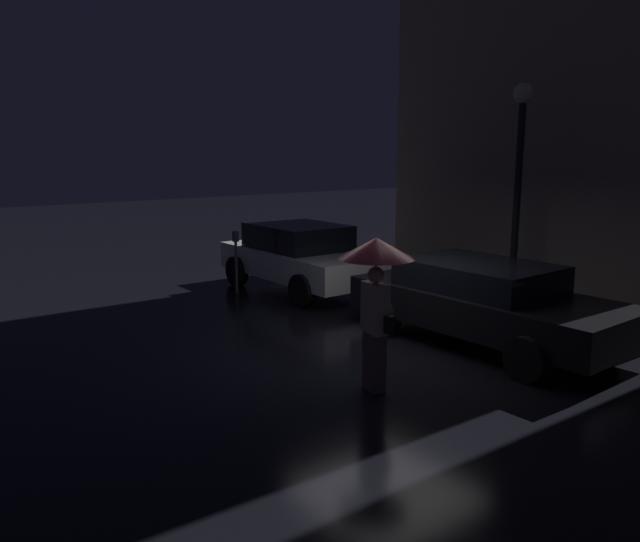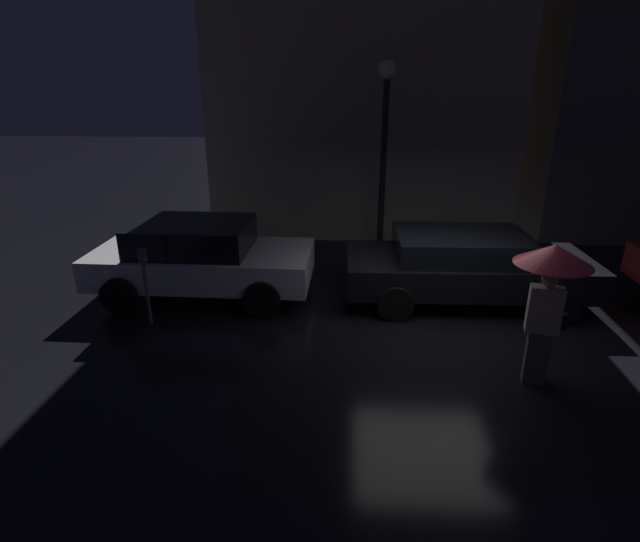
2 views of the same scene
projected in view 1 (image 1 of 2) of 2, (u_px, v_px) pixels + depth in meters
The scene contains 7 objects.
ground_plane at pixel (389, 348), 9.74m from camera, with size 60.00×60.00×0.00m, color black.
building_facade_left at pixel (571, 83), 13.67m from camera, with size 7.69×3.00×8.95m.
parked_car_white at pixel (301, 256), 13.69m from camera, with size 4.11×2.06×1.44m.
parked_car_black at pixel (485, 301), 9.86m from camera, with size 4.47×2.07×1.30m.
pedestrian_with_umbrella at pixel (376, 273), 7.74m from camera, with size 0.96×0.96×1.98m.
parking_meter at pixel (236, 255), 13.31m from camera, with size 0.12×0.10×1.34m.
street_lamp_near at pixel (520, 157), 12.15m from camera, with size 0.39×0.39×4.30m.
Camera 1 is at (6.73, -6.55, 3.04)m, focal length 35.00 mm.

